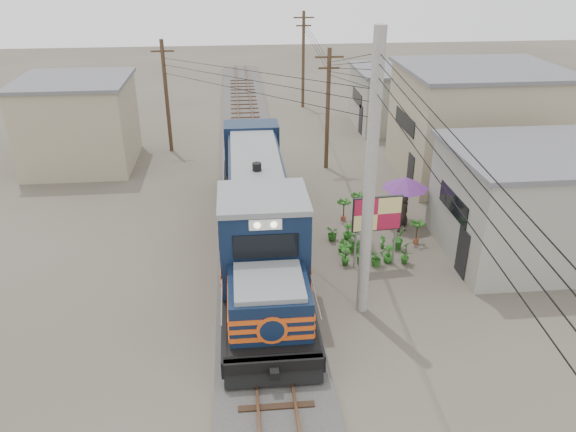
{
  "coord_description": "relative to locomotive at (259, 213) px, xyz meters",
  "views": [
    {
      "loc": [
        -0.85,
        -17.22,
        12.09
      ],
      "look_at": [
        1.14,
        3.06,
        2.2
      ],
      "focal_mm": 35.0,
      "sensor_mm": 36.0,
      "label": 1
    }
  ],
  "objects": [
    {
      "name": "vendor",
      "position": [
        6.69,
        1.23,
        -0.93
      ],
      "size": [
        0.79,
        0.69,
        1.81
      ],
      "primitive_type": "imported",
      "rotation": [
        0.0,
        0.0,
        3.61
      ],
      "color": "black",
      "rests_on": "ground"
    },
    {
      "name": "wooden_pole_left",
      "position": [
        -5.0,
        13.78,
        1.85
      ],
      "size": [
        1.6,
        0.24,
        7.0
      ],
      "color": "#4C3826",
      "rests_on": "ground"
    },
    {
      "name": "wooden_pole_mid",
      "position": [
        4.5,
        9.78,
        1.85
      ],
      "size": [
        1.6,
        0.24,
        7.0
      ],
      "color": "#4C3826",
      "rests_on": "ground"
    },
    {
      "name": "shophouse_back",
      "position": [
        11.0,
        17.78,
        0.28
      ],
      "size": [
        6.3,
        6.3,
        4.2
      ],
      "color": "gray",
      "rests_on": "ground"
    },
    {
      "name": "shophouse_front",
      "position": [
        11.5,
        -1.22,
        0.53
      ],
      "size": [
        7.35,
        6.3,
        4.7
      ],
      "color": "gray",
      "rests_on": "ground"
    },
    {
      "name": "shophouse_mid",
      "position": [
        12.5,
        7.78,
        1.28
      ],
      "size": [
        8.4,
        7.35,
        6.2
      ],
      "color": "gray",
      "rests_on": "ground"
    },
    {
      "name": "wooden_pole_far",
      "position": [
        4.8,
        23.78,
        2.1
      ],
      "size": [
        1.6,
        0.24,
        7.5
      ],
      "color": "#4C3826",
      "rests_on": "ground"
    },
    {
      "name": "power_lines",
      "position": [
        -0.14,
        4.28,
        5.73
      ],
      "size": [
        9.65,
        19.0,
        3.3
      ],
      "color": "black",
      "rests_on": "ground"
    },
    {
      "name": "track",
      "position": [
        0.0,
        5.78,
        -1.57
      ],
      "size": [
        1.15,
        70.0,
        0.12
      ],
      "color": "#51331E",
      "rests_on": "ground"
    },
    {
      "name": "shophouse_left",
      "position": [
        -10.0,
        11.78,
        0.78
      ],
      "size": [
        6.3,
        6.3,
        5.2
      ],
      "color": "gray",
      "rests_on": "ground"
    },
    {
      "name": "ballast",
      "position": [
        0.0,
        5.78,
        -1.75
      ],
      "size": [
        3.6,
        70.0,
        0.16
      ],
      "primitive_type": "cube",
      "color": "#595651",
      "rests_on": "ground"
    },
    {
      "name": "billboard",
      "position": [
        4.67,
        -1.73,
        0.48
      ],
      "size": [
        2.04,
        0.28,
        3.15
      ],
      "rotation": [
        0.0,
        0.0,
        0.08
      ],
      "color": "#99999E",
      "rests_on": "ground"
    },
    {
      "name": "utility_pole_main",
      "position": [
        3.5,
        -4.72,
        3.17
      ],
      "size": [
        0.4,
        0.4,
        10.0
      ],
      "color": "#9E9B93",
      "rests_on": "ground"
    },
    {
      "name": "plant_nursery",
      "position": [
        4.57,
        -0.8,
        -1.39
      ],
      "size": [
        3.43,
        3.11,
        1.1
      ],
      "color": "#26631C",
      "rests_on": "ground"
    },
    {
      "name": "ground",
      "position": [
        0.0,
        -4.22,
        -1.83
      ],
      "size": [
        120.0,
        120.0,
        0.0
      ],
      "primitive_type": "plane",
      "color": "#473F35",
      "rests_on": "ground"
    },
    {
      "name": "market_umbrella",
      "position": [
        6.95,
        2.01,
        0.27
      ],
      "size": [
        2.4,
        2.4,
        2.39
      ],
      "rotation": [
        0.0,
        0.0,
        -0.12
      ],
      "color": "black",
      "rests_on": "ground"
    },
    {
      "name": "locomotive",
      "position": [
        0.0,
        0.0,
        0.0
      ],
      "size": [
        3.15,
        17.15,
        4.25
      ],
      "color": "black",
      "rests_on": "ground"
    }
  ]
}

